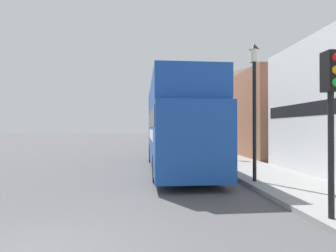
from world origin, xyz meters
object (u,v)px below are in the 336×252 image
object	(u,v)px
parked_car_ahead_of_bus	(175,145)
lamp_post_nearest	(254,87)
traffic_signal	(332,96)
lamp_post_second	(208,103)
tour_bus	(176,131)

from	to	relation	value
parked_car_ahead_of_bus	lamp_post_nearest	size ratio (longest dim) A/B	0.83
traffic_signal	lamp_post_nearest	size ratio (longest dim) A/B	0.71
traffic_signal	lamp_post_second	bearing A→B (deg)	88.59
parked_car_ahead_of_bus	lamp_post_nearest	bearing A→B (deg)	-83.89
lamp_post_second	lamp_post_nearest	bearing A→B (deg)	-91.89
traffic_signal	lamp_post_second	size ratio (longest dim) A/B	0.67
tour_bus	lamp_post_second	bearing A→B (deg)	57.70
traffic_signal	parked_car_ahead_of_bus	bearing A→B (deg)	95.05
parked_car_ahead_of_bus	lamp_post_second	bearing A→B (deg)	-68.62
tour_bus	parked_car_ahead_of_bus	world-z (taller)	tour_bus
traffic_signal	lamp_post_second	distance (m)	11.87
tour_bus	lamp_post_nearest	size ratio (longest dim) A/B	1.98
parked_car_ahead_of_bus	lamp_post_second	xyz separation A→B (m)	(1.71, -4.21, 3.04)
tour_bus	lamp_post_nearest	bearing A→B (deg)	-58.40
traffic_signal	lamp_post_second	xyz separation A→B (m)	(0.29, 11.83, 1.01)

